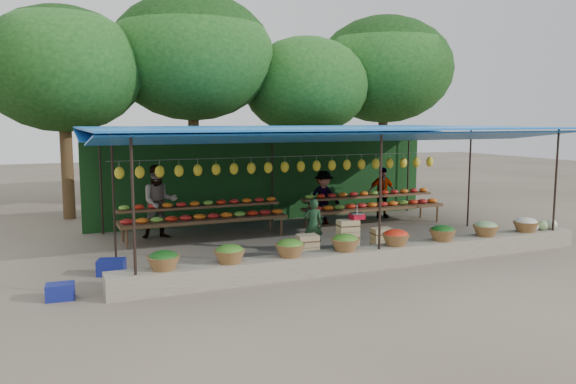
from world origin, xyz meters
name	(u,v)px	position (x,y,z in m)	size (l,w,h in m)	color
ground	(315,240)	(0.00, 0.00, 0.00)	(60.00, 60.00, 0.00)	brown
stone_curb	(375,257)	(0.00, -2.75, 0.20)	(10.60, 0.55, 0.40)	#655D51
stall_canopy	(315,133)	(0.00, 0.07, 2.67)	(10.80, 6.60, 2.82)	black
produce_baskets	(371,240)	(-0.10, -2.75, 0.56)	(8.98, 0.58, 0.34)	brown
netting_backdrop	(269,179)	(0.00, 3.15, 1.25)	(10.60, 0.06, 2.50)	#18431B
tree_row	(251,69)	(0.50, 6.09, 4.70)	(16.51, 5.50, 7.12)	#3A2915
fruit_table_left	(204,215)	(-2.49, 1.35, 0.61)	(4.21, 0.95, 0.93)	#523D20
fruit_table_right	(373,203)	(2.51, 1.35, 0.61)	(4.21, 0.95, 0.93)	#523D20
crate_counter	(347,240)	(0.02, -1.53, 0.31)	(2.39, 0.39, 0.77)	tan
weighing_scale	(357,216)	(0.28, -1.53, 0.85)	(0.31, 0.31, 0.33)	red
vendor_seated	(313,225)	(-0.54, -0.97, 0.60)	(0.44, 0.29, 1.21)	#1C3E22
customer_left	(159,202)	(-3.51, 1.81, 0.94)	(0.91, 0.71, 1.87)	slate
customer_mid	(324,198)	(1.18, 1.89, 0.77)	(1.00, 0.57, 1.55)	slate
customer_right	(382,193)	(3.31, 2.14, 0.78)	(0.91, 0.38, 1.55)	slate
blue_crate_front	(60,292)	(-5.98, -2.48, 0.14)	(0.46, 0.33, 0.27)	navy
blue_crate_back	(111,267)	(-5.02, -1.24, 0.15)	(0.51, 0.37, 0.31)	navy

